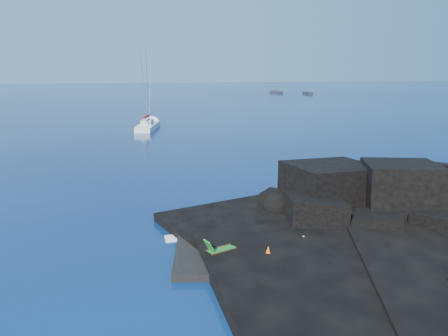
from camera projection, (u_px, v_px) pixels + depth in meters
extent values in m
plane|color=#03093A|center=(171.00, 262.00, 20.29)|extent=(400.00, 400.00, 0.00)
cube|color=black|center=(263.00, 252.00, 21.38)|extent=(9.08, 6.86, 0.70)
cube|color=white|center=(295.00, 242.00, 21.56)|extent=(2.13, 1.26, 0.05)
cone|color=orange|center=(268.00, 252.00, 19.73)|extent=(0.50, 0.50, 0.61)
cube|color=#27272D|center=(276.00, 93.00, 137.95)|extent=(3.34, 5.30, 0.68)
cube|color=#242328|center=(308.00, 94.00, 132.84)|extent=(1.83, 4.81, 0.63)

